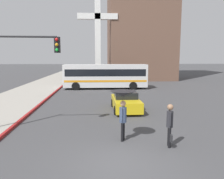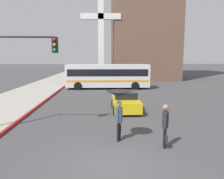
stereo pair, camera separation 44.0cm
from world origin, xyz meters
The scene contains 7 objects.
ground_plane centered at (0.00, 0.00, 0.00)m, with size 300.00×300.00×0.00m, color #424244.
taxi centered at (1.33, 8.11, 0.64)m, with size 1.91×4.02×1.52m.
city_bus centered at (0.39, 19.89, 1.69)m, with size 10.31×2.87×3.04m.
pedestrian_with_umbrella centered at (0.37, 2.14, 1.90)m, with size 1.17×1.17×2.31m.
pedestrian_man centered at (2.25, 1.26, 1.07)m, with size 0.32×0.57×1.86m.
traffic_light centered at (-4.65, 4.13, 3.59)m, with size 3.51×0.38×5.14m.
monument_cross centered at (-0.43, 28.17, 8.13)m, with size 6.30×0.90×14.32m.
Camera 2 is at (-0.42, -7.46, 3.74)m, focal length 35.00 mm.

